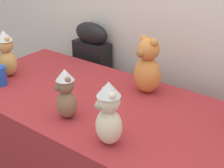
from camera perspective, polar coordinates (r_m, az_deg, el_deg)
display_table at (r=1.88m, az=0.00°, el=-14.20°), size 1.85×0.78×0.78m
instrument_case at (r=2.46m, az=-3.35°, el=-0.63°), size 0.28×0.13×1.01m
teddy_bear_ginger at (r=1.75m, az=6.21°, el=2.99°), size 0.19×0.18×0.31m
teddy_bear_honey at (r=2.05m, az=-17.97°, el=5.01°), size 0.14×0.13×0.28m
teddy_bear_mocha at (r=1.52m, az=-8.05°, el=-1.78°), size 0.14×0.13×0.25m
teddy_bear_cream at (r=1.32m, az=-0.59°, el=-5.24°), size 0.16×0.15×0.28m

